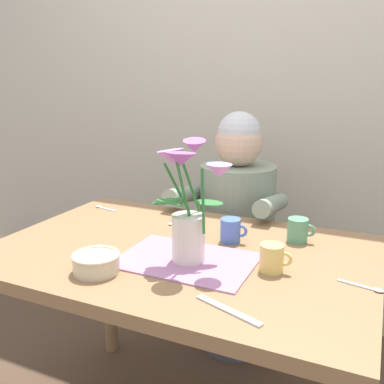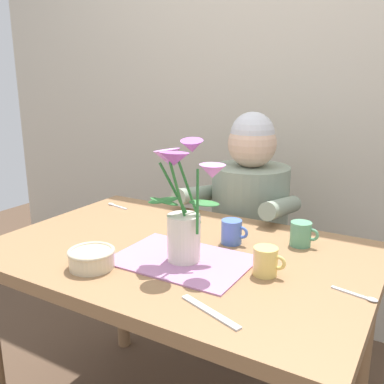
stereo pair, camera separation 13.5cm
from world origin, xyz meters
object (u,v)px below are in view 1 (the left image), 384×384
(seated_person, at_px, (236,237))
(tea_cup, at_px, (298,230))
(flower_vase, at_px, (188,208))
(coffee_cup, at_px, (231,230))
(ceramic_mug, at_px, (272,258))
(ceramic_bowl, at_px, (96,262))
(dinner_knife, at_px, (228,310))

(seated_person, bearing_deg, tea_cup, -51.60)
(flower_vase, xyz_separation_m, coffee_cup, (0.06, 0.20, -0.13))
(tea_cup, bearing_deg, ceramic_mug, -94.55)
(ceramic_bowl, bearing_deg, seated_person, 81.80)
(dinner_knife, distance_m, ceramic_mug, 0.26)
(seated_person, xyz_separation_m, dinner_knife, (0.29, -0.91, 0.18))
(tea_cup, xyz_separation_m, ceramic_mug, (-0.02, -0.26, 0.00))
(dinner_knife, xyz_separation_m, ceramic_mug, (0.04, 0.25, 0.04))
(flower_vase, distance_m, coffee_cup, 0.25)
(flower_vase, height_order, dinner_knife, flower_vase)
(flower_vase, relative_size, coffee_cup, 3.88)
(seated_person, bearing_deg, dinner_knife, -75.61)
(ceramic_bowl, distance_m, ceramic_mug, 0.50)
(ceramic_bowl, height_order, dinner_knife, ceramic_bowl)
(seated_person, height_order, ceramic_mug, seated_person)
(coffee_cup, distance_m, tea_cup, 0.22)
(seated_person, bearing_deg, ceramic_mug, -66.66)
(dinner_knife, distance_m, coffee_cup, 0.45)
(flower_vase, xyz_separation_m, ceramic_mug, (0.24, 0.04, -0.13))
(ceramic_bowl, bearing_deg, tea_cup, 45.17)
(seated_person, xyz_separation_m, ceramic_mug, (0.32, -0.65, 0.22))
(dinner_knife, height_order, tea_cup, tea_cup)
(seated_person, distance_m, dinner_knife, 0.97)
(dinner_knife, distance_m, tea_cup, 0.52)
(flower_vase, relative_size, dinner_knife, 1.90)
(seated_person, height_order, ceramic_bowl, seated_person)
(ceramic_bowl, distance_m, tea_cup, 0.67)
(ceramic_bowl, relative_size, dinner_knife, 0.72)
(ceramic_bowl, relative_size, tea_cup, 1.46)
(ceramic_mug, bearing_deg, tea_cup, 85.45)
(ceramic_mug, bearing_deg, seated_person, 116.47)
(flower_vase, distance_m, dinner_knife, 0.34)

